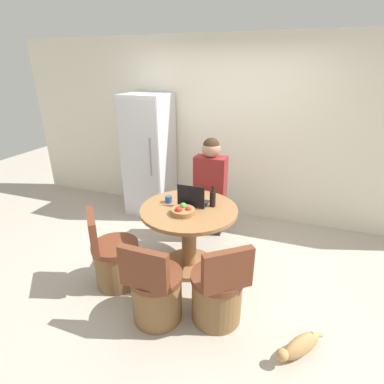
# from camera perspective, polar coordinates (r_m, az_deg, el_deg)

# --- Properties ---
(ground_plane) EXTENTS (12.00, 12.00, 0.00)m
(ground_plane) POSITION_cam_1_polar(r_m,az_deg,el_deg) (3.56, 0.20, -15.09)
(ground_plane) COLOR #B2A899
(wall_back) EXTENTS (7.00, 0.06, 2.60)m
(wall_back) POSITION_cam_1_polar(r_m,az_deg,el_deg) (4.51, 7.48, 11.36)
(wall_back) COLOR silver
(wall_back) RESTS_ON ground_plane
(refrigerator) EXTENTS (0.63, 0.66, 1.83)m
(refrigerator) POSITION_cam_1_polar(r_m,az_deg,el_deg) (4.65, -8.12, 6.78)
(refrigerator) COLOR silver
(refrigerator) RESTS_ON ground_plane
(dining_table) EXTENTS (1.07, 1.07, 0.76)m
(dining_table) POSITION_cam_1_polar(r_m,az_deg,el_deg) (3.38, -0.57, -6.97)
(dining_table) COLOR olive
(dining_table) RESTS_ON ground_plane
(chair_near_right_corner) EXTENTS (0.55, 0.56, 0.86)m
(chair_near_right_corner) POSITION_cam_1_polar(r_m,az_deg,el_deg) (2.87, 4.91, -18.73)
(chair_near_right_corner) COLOR brown
(chair_near_right_corner) RESTS_ON ground_plane
(chair_near_camera) EXTENTS (0.48, 0.48, 0.86)m
(chair_near_camera) POSITION_cam_1_polar(r_m,az_deg,el_deg) (2.88, -6.91, -18.53)
(chair_near_camera) COLOR brown
(chair_near_camera) RESTS_ON ground_plane
(chair_near_left_corner) EXTENTS (0.56, 0.56, 0.86)m
(chair_near_left_corner) POSITION_cam_1_polar(r_m,az_deg,el_deg) (3.35, -14.52, -12.48)
(chair_near_left_corner) COLOR brown
(chair_near_left_corner) RESTS_ON ground_plane
(person_seated) EXTENTS (0.40, 0.37, 1.39)m
(person_seated) POSITION_cam_1_polar(r_m,az_deg,el_deg) (3.90, 3.68, 1.69)
(person_seated) COLOR #2D2D38
(person_seated) RESTS_ON ground_plane
(laptop) EXTENTS (0.31, 0.22, 0.25)m
(laptop) POSITION_cam_1_polar(r_m,az_deg,el_deg) (3.31, 0.14, -1.57)
(laptop) COLOR #232328
(laptop) RESTS_ON dining_table
(fruit_bowl) EXTENTS (0.25, 0.25, 0.10)m
(fruit_bowl) POSITION_cam_1_polar(r_m,az_deg,el_deg) (3.12, -1.74, -3.57)
(fruit_bowl) COLOR olive
(fruit_bowl) RESTS_ON dining_table
(coffee_cup) EXTENTS (0.08, 0.08, 0.08)m
(coffee_cup) POSITION_cam_1_polar(r_m,az_deg,el_deg) (3.39, -4.49, -1.37)
(coffee_cup) COLOR #2D4C84
(coffee_cup) RESTS_ON dining_table
(bottle) EXTENTS (0.07, 0.07, 0.24)m
(bottle) POSITION_cam_1_polar(r_m,az_deg,el_deg) (3.27, 3.96, -1.21)
(bottle) COLOR black
(bottle) RESTS_ON dining_table
(cat) EXTENTS (0.37, 0.42, 0.18)m
(cat) POSITION_cam_1_polar(r_m,az_deg,el_deg) (2.87, 19.85, -25.89)
(cat) COLOR tan
(cat) RESTS_ON ground_plane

